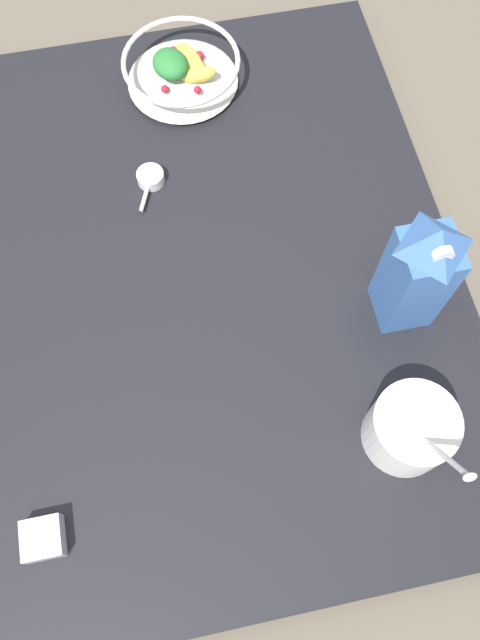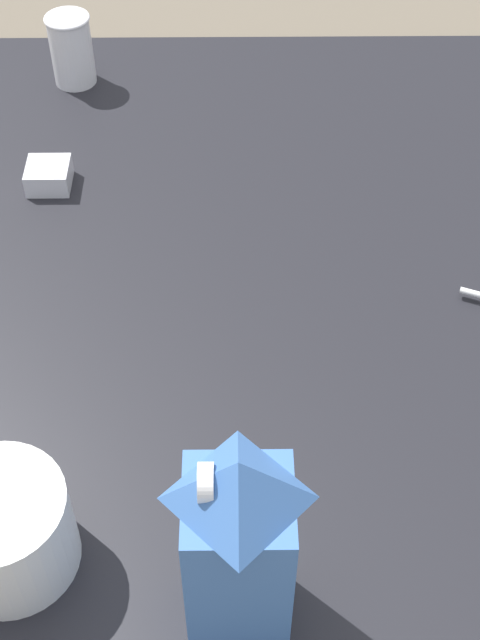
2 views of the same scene
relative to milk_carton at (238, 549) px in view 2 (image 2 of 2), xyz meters
name	(u,v)px [view 2 (image 2 of 2)]	position (x,y,z in m)	size (l,w,h in m)	color
ground_plane	(346,294)	(-0.45, 0.14, -0.16)	(6.00, 6.00, 0.00)	#665B4C
countertop	(347,285)	(-0.45, 0.14, -0.15)	(1.16, 1.16, 0.03)	black
milk_carton	(238,549)	(0.00, 0.00, 0.00)	(0.09, 0.09, 0.26)	#3D6BB2
yogurt_tub	(2,527)	(-0.06, -0.22, -0.07)	(0.13, 0.17, 0.22)	white
drinking_cup	(71,48)	(-0.90, -0.25, -0.07)	(0.07, 0.07, 0.11)	white
spice_jar	(49,176)	(-0.63, -0.26, -0.11)	(0.06, 0.06, 0.03)	silver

